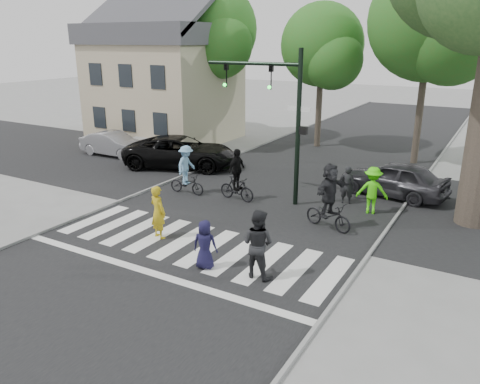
% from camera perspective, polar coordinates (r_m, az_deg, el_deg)
% --- Properties ---
extents(ground, '(120.00, 120.00, 0.00)m').
position_cam_1_polar(ground, '(14.45, -7.78, -7.80)').
color(ground, gray).
rests_on(ground, ground).
extents(road_stem, '(10.00, 70.00, 0.01)m').
position_cam_1_polar(road_stem, '(18.32, 1.79, -1.93)').
color(road_stem, black).
rests_on(road_stem, ground).
extents(road_cross, '(70.00, 10.00, 0.01)m').
position_cam_1_polar(road_cross, '(20.87, 5.71, 0.51)').
color(road_cross, black).
rests_on(road_cross, ground).
extents(curb_left, '(0.10, 70.00, 0.10)m').
position_cam_1_polar(curb_left, '(21.04, -10.39, 0.57)').
color(curb_left, gray).
rests_on(curb_left, ground).
extents(curb_right, '(0.10, 70.00, 0.10)m').
position_cam_1_polar(curb_right, '(16.68, 17.28, -4.68)').
color(curb_right, gray).
rests_on(curb_right, ground).
extents(crosswalk, '(10.00, 3.85, 0.01)m').
position_cam_1_polar(crosswalk, '(14.92, -6.22, -6.84)').
color(crosswalk, silver).
rests_on(crosswalk, ground).
extents(traffic_signal, '(4.45, 0.29, 6.00)m').
position_cam_1_polar(traffic_signal, '(18.28, 4.72, 10.57)').
color(traffic_signal, black).
rests_on(traffic_signal, ground).
extents(bg_tree_0, '(5.46, 5.20, 8.97)m').
position_cam_1_polar(bg_tree_0, '(34.11, -10.24, 17.58)').
color(bg_tree_0, brown).
rests_on(bg_tree_0, ground).
extents(bg_tree_1, '(6.09, 5.80, 9.80)m').
position_cam_1_polar(bg_tree_1, '(30.69, -3.34, 18.75)').
color(bg_tree_1, brown).
rests_on(bg_tree_1, ground).
extents(bg_tree_2, '(5.04, 4.80, 8.40)m').
position_cam_1_polar(bg_tree_2, '(28.56, 10.29, 16.81)').
color(bg_tree_2, brown).
rests_on(bg_tree_2, ground).
extents(bg_tree_3, '(6.30, 6.00, 10.20)m').
position_cam_1_polar(bg_tree_3, '(25.74, 22.75, 18.25)').
color(bg_tree_3, brown).
rests_on(bg_tree_3, ground).
extents(house, '(8.40, 8.10, 8.82)m').
position_cam_1_polar(house, '(31.22, -9.20, 13.30)').
color(house, '#B9B28D').
rests_on(house, ground).
extents(pedestrian_woman, '(0.74, 0.58, 1.79)m').
position_cam_1_polar(pedestrian_woman, '(15.54, -9.96, -2.44)').
color(pedestrian_woman, '#B89C18').
rests_on(pedestrian_woman, ground).
extents(pedestrian_child, '(0.81, 0.64, 1.45)m').
position_cam_1_polar(pedestrian_child, '(13.40, -4.29, -6.41)').
color(pedestrian_child, '#171435').
rests_on(pedestrian_child, ground).
extents(pedestrian_adult, '(0.99, 0.79, 1.96)m').
position_cam_1_polar(pedestrian_adult, '(12.80, 2.18, -6.33)').
color(pedestrian_adult, black).
rests_on(pedestrian_adult, ground).
extents(cyclist_left, '(1.67, 1.09, 2.09)m').
position_cam_1_polar(cyclist_left, '(19.89, -6.54, 2.30)').
color(cyclist_left, black).
rests_on(cyclist_left, ground).
extents(cyclist_mid, '(1.68, 1.03, 2.15)m').
position_cam_1_polar(cyclist_mid, '(18.94, -0.40, 1.54)').
color(cyclist_mid, black).
rests_on(cyclist_mid, ground).
extents(cyclist_right, '(1.94, 1.80, 2.33)m').
position_cam_1_polar(cyclist_right, '(16.29, 10.83, -0.98)').
color(cyclist_right, black).
rests_on(cyclist_right, ground).
extents(car_suv, '(6.32, 4.48, 1.60)m').
position_cam_1_polar(car_suv, '(24.21, -7.20, 4.86)').
color(car_suv, black).
rests_on(car_suv, ground).
extents(car_silver, '(4.11, 1.49, 1.35)m').
position_cam_1_polar(car_silver, '(27.46, -15.12, 5.68)').
color(car_silver, '#9C9CA0').
rests_on(car_silver, ground).
extents(car_grey, '(4.62, 2.40, 1.50)m').
position_cam_1_polar(car_grey, '(20.52, 18.21, 1.55)').
color(car_grey, '#2D2C31').
rests_on(car_grey, ground).
extents(bystander_hivis, '(1.28, 0.90, 1.80)m').
position_cam_1_polar(bystander_hivis, '(18.18, 15.83, 0.19)').
color(bystander_hivis, '#47EC0E').
rests_on(bystander_hivis, ground).
extents(bystander_dark, '(0.64, 0.50, 1.55)m').
position_cam_1_polar(bystander_dark, '(19.06, 12.91, 0.86)').
color(bystander_dark, black).
rests_on(bystander_dark, ground).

